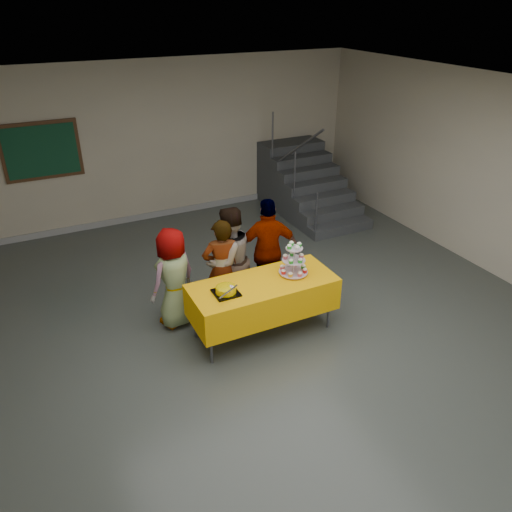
{
  "coord_description": "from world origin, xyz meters",
  "views": [
    {
      "loc": [
        -2.49,
        -4.22,
        4.01
      ],
      "look_at": [
        -0.03,
        0.8,
        1.05
      ],
      "focal_mm": 35.0,
      "sensor_mm": 36.0,
      "label": 1
    }
  ],
  "objects_px": {
    "staircase": "(304,185)",
    "bear_cake": "(226,289)",
    "bake_table": "(263,296)",
    "schoolchild_a": "(174,278)",
    "schoolchild_d": "(268,251)",
    "noticeboard": "(41,151)",
    "schoolchild_c": "(229,260)",
    "cupcake_stand": "(294,262)",
    "schoolchild_b": "(222,269)"
  },
  "relations": [
    {
      "from": "staircase",
      "to": "bear_cake",
      "type": "bearing_deg",
      "value": -132.33
    },
    {
      "from": "bake_table",
      "to": "schoolchild_a",
      "type": "height_order",
      "value": "schoolchild_a"
    },
    {
      "from": "bake_table",
      "to": "staircase",
      "type": "distance_m",
      "value": 4.46
    },
    {
      "from": "schoolchild_d",
      "to": "noticeboard",
      "type": "relative_size",
      "value": 1.19
    },
    {
      "from": "schoolchild_c",
      "to": "schoolchild_d",
      "type": "relative_size",
      "value": 0.99
    },
    {
      "from": "bake_table",
      "to": "cupcake_stand",
      "type": "distance_m",
      "value": 0.59
    },
    {
      "from": "schoolchild_a",
      "to": "noticeboard",
      "type": "height_order",
      "value": "noticeboard"
    },
    {
      "from": "schoolchild_d",
      "to": "bear_cake",
      "type": "bearing_deg",
      "value": 56.97
    },
    {
      "from": "bake_table",
      "to": "noticeboard",
      "type": "xyz_separation_m",
      "value": [
        -2.07,
        4.37,
        1.04
      ]
    },
    {
      "from": "schoolchild_a",
      "to": "schoolchild_d",
      "type": "height_order",
      "value": "schoolchild_d"
    },
    {
      "from": "staircase",
      "to": "schoolchild_d",
      "type": "bearing_deg",
      "value": -129.09
    },
    {
      "from": "cupcake_stand",
      "to": "schoolchild_a",
      "type": "distance_m",
      "value": 1.58
    },
    {
      "from": "schoolchild_d",
      "to": "noticeboard",
      "type": "xyz_separation_m",
      "value": [
        -2.54,
        3.63,
        0.83
      ]
    },
    {
      "from": "cupcake_stand",
      "to": "staircase",
      "type": "distance_m",
      "value": 4.21
    },
    {
      "from": "schoolchild_b",
      "to": "schoolchild_a",
      "type": "bearing_deg",
      "value": 1.95
    },
    {
      "from": "schoolchild_a",
      "to": "noticeboard",
      "type": "distance_m",
      "value": 3.92
    },
    {
      "from": "cupcake_stand",
      "to": "schoolchild_b",
      "type": "bearing_deg",
      "value": 142.45
    },
    {
      "from": "schoolchild_c",
      "to": "staircase",
      "type": "relative_size",
      "value": 0.64
    },
    {
      "from": "schoolchild_b",
      "to": "bake_table",
      "type": "bearing_deg",
      "value": 129.15
    },
    {
      "from": "bear_cake",
      "to": "schoolchild_a",
      "type": "distance_m",
      "value": 0.88
    },
    {
      "from": "cupcake_stand",
      "to": "schoolchild_c",
      "type": "distance_m",
      "value": 0.96
    },
    {
      "from": "schoolchild_b",
      "to": "schoolchild_d",
      "type": "distance_m",
      "value": 0.78
    },
    {
      "from": "cupcake_stand",
      "to": "schoolchild_a",
      "type": "height_order",
      "value": "schoolchild_a"
    },
    {
      "from": "cupcake_stand",
      "to": "schoolchild_a",
      "type": "relative_size",
      "value": 0.32
    },
    {
      "from": "bear_cake",
      "to": "schoolchild_d",
      "type": "xyz_separation_m",
      "value": [
        0.99,
        0.78,
        -0.05
      ]
    },
    {
      "from": "bake_table",
      "to": "schoolchild_b",
      "type": "distance_m",
      "value": 0.7
    },
    {
      "from": "cupcake_stand",
      "to": "bear_cake",
      "type": "bearing_deg",
      "value": -176.39
    },
    {
      "from": "schoolchild_a",
      "to": "schoolchild_c",
      "type": "distance_m",
      "value": 0.81
    },
    {
      "from": "bake_table",
      "to": "schoolchild_d",
      "type": "distance_m",
      "value": 0.9
    },
    {
      "from": "staircase",
      "to": "bake_table",
      "type": "bearing_deg",
      "value": -127.7
    },
    {
      "from": "schoolchild_b",
      "to": "schoolchild_c",
      "type": "xyz_separation_m",
      "value": [
        0.16,
        0.14,
        0.04
      ]
    },
    {
      "from": "cupcake_stand",
      "to": "bear_cake",
      "type": "height_order",
      "value": "cupcake_stand"
    },
    {
      "from": "cupcake_stand",
      "to": "noticeboard",
      "type": "distance_m",
      "value": 5.07
    },
    {
      "from": "noticeboard",
      "to": "schoolchild_d",
      "type": "bearing_deg",
      "value": -55.04
    },
    {
      "from": "bear_cake",
      "to": "schoolchild_b",
      "type": "distance_m",
      "value": 0.69
    },
    {
      "from": "bear_cake",
      "to": "noticeboard",
      "type": "xyz_separation_m",
      "value": [
        -1.55,
        4.41,
        0.77
      ]
    },
    {
      "from": "schoolchild_c",
      "to": "staircase",
      "type": "bearing_deg",
      "value": -153.82
    },
    {
      "from": "staircase",
      "to": "schoolchild_b",
      "type": "bearing_deg",
      "value": -136.08
    },
    {
      "from": "schoolchild_a",
      "to": "noticeboard",
      "type": "xyz_separation_m",
      "value": [
        -1.13,
        3.64,
        0.9
      ]
    },
    {
      "from": "schoolchild_c",
      "to": "schoolchild_a",
      "type": "bearing_deg",
      "value": -16.07
    },
    {
      "from": "schoolchild_a",
      "to": "cupcake_stand",
      "type": "bearing_deg",
      "value": 130.07
    },
    {
      "from": "schoolchild_b",
      "to": "staircase",
      "type": "height_order",
      "value": "staircase"
    },
    {
      "from": "bake_table",
      "to": "schoolchild_a",
      "type": "distance_m",
      "value": 1.2
    },
    {
      "from": "bake_table",
      "to": "noticeboard",
      "type": "relative_size",
      "value": 1.45
    },
    {
      "from": "schoolchild_b",
      "to": "cupcake_stand",
      "type": "bearing_deg",
      "value": 154.67
    },
    {
      "from": "bear_cake",
      "to": "staircase",
      "type": "distance_m",
      "value": 4.84
    },
    {
      "from": "schoolchild_a",
      "to": "schoolchild_b",
      "type": "distance_m",
      "value": 0.65
    },
    {
      "from": "cupcake_stand",
      "to": "bear_cake",
      "type": "distance_m",
      "value": 0.99
    },
    {
      "from": "schoolchild_a",
      "to": "schoolchild_c",
      "type": "relative_size",
      "value": 0.91
    },
    {
      "from": "bear_cake",
      "to": "schoolchild_d",
      "type": "relative_size",
      "value": 0.23
    }
  ]
}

